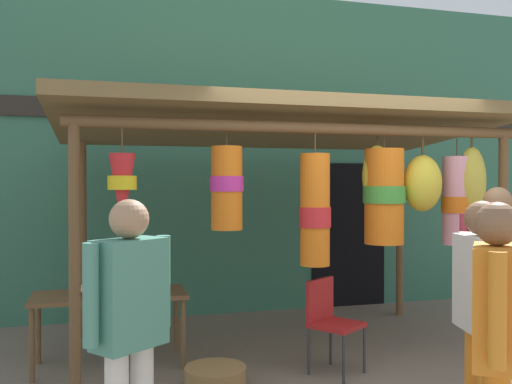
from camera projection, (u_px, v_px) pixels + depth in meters
name	position (u px, v px, depth m)	size (l,w,h in m)	color
ground_plane	(340.00, 373.00, 5.03)	(30.00, 30.00, 0.00)	#756656
shop_facade	(260.00, 153.00, 7.58)	(10.13, 0.29, 4.27)	#387056
market_stall_canopy	(299.00, 146.00, 5.59)	(4.46, 2.44, 2.48)	brown
display_table	(110.00, 301.00, 5.21)	(1.41, 0.62, 0.69)	brown
flower_heap_on_table	(110.00, 287.00, 5.19)	(0.58, 0.41, 0.11)	pink
folding_chair	(330.00, 317.00, 5.06)	(0.56, 0.56, 0.84)	#AD1E1E
wicker_basket_by_table	(215.00, 379.00, 4.60)	(0.51, 0.51, 0.20)	olive
vendor_in_orange	(130.00, 319.00, 3.09)	(0.49, 0.42, 1.63)	silver
customer_foreground	(496.00, 335.00, 2.79)	(0.42, 0.48, 1.62)	orange
shopper_by_bananas	(497.00, 270.00, 4.63)	(0.51, 0.40, 1.69)	silver
passerby_at_right	(482.00, 306.00, 3.48)	(0.31, 0.58, 1.61)	orange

